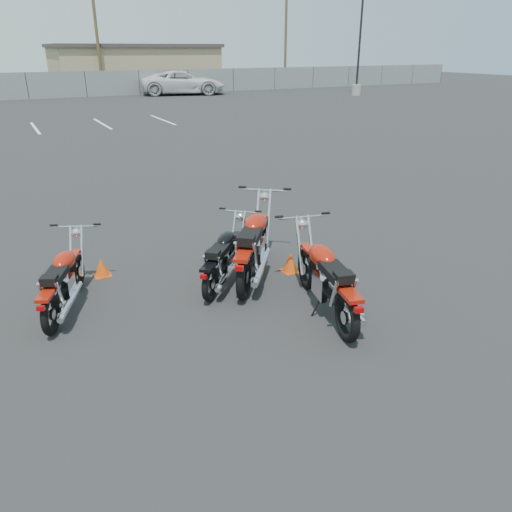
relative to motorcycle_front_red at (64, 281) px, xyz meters
name	(u,v)px	position (x,y,z in m)	size (l,w,h in m)	color
ground	(263,318)	(2.29, -1.50, -0.43)	(120.00, 120.00, 0.00)	black
motorcycle_front_red	(64,281)	(0.00, 0.00, 0.00)	(1.12, 1.87, 0.94)	black
motorcycle_second_black	(224,257)	(2.30, -0.23, -0.01)	(1.52, 1.61, 0.92)	black
motorcycle_third_red	(254,245)	(2.81, -0.23, 0.10)	(1.80, 2.14, 1.16)	black
motorcycle_rear_red	(327,279)	(3.14, -1.72, 0.06)	(1.01, 2.20, 1.08)	black
training_cone_near	(290,262)	(3.41, -0.36, -0.27)	(0.27, 0.27, 0.32)	#DB460B
training_cone_extra	(101,267)	(0.66, 0.90, -0.28)	(0.25, 0.25, 0.30)	#DB460B
light_pole_east	(359,55)	(24.82, 25.30, 2.44)	(0.80, 0.70, 10.85)	gray
chainlink_fence	(27,86)	(2.29, 33.50, 0.47)	(80.06, 0.06, 1.80)	slate
tan_building_east	(133,65)	(12.29, 42.50, 1.43)	(14.40, 9.40, 3.70)	tan
utility_pole_c	(96,30)	(8.29, 37.50, 4.26)	(1.80, 0.24, 9.00)	#4C3A23
utility_pole_d	(286,33)	(26.29, 38.50, 4.26)	(1.80, 0.24, 9.00)	#4C3A23
white_van	(183,76)	(13.33, 32.06, 0.97)	(7.35, 2.94, 2.79)	silver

